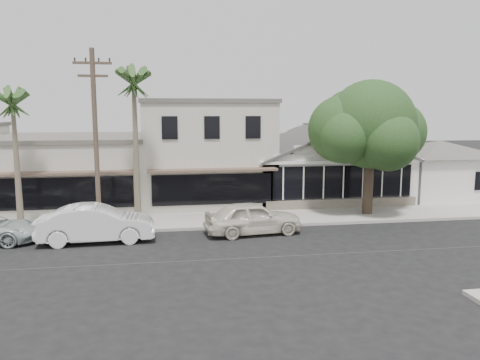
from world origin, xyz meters
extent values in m
plane|color=black|center=(0.00, 0.00, 0.00)|extent=(140.00, 140.00, 0.00)
cube|color=#9E9991|center=(-8.00, 6.75, 0.07)|extent=(90.00, 3.50, 0.15)
cube|color=white|center=(5.00, 12.50, 1.50)|extent=(10.00, 8.00, 3.00)
cube|color=black|center=(5.00, 8.44, 1.75)|extent=(8.80, 0.10, 2.00)
cube|color=#60564C|center=(5.00, 8.45, 0.35)|extent=(9.60, 0.18, 0.70)
cube|color=white|center=(13.20, 11.50, 1.50)|extent=(6.00, 6.00, 3.00)
cube|color=beige|center=(-3.00, 13.50, 3.25)|extent=(8.00, 10.00, 6.50)
cube|color=beige|center=(-12.00, 13.50, 2.10)|extent=(10.00, 10.00, 4.20)
cylinder|color=brown|center=(-9.00, 5.20, 4.50)|extent=(0.24, 0.24, 9.00)
cube|color=brown|center=(-9.00, 5.20, 8.30)|extent=(1.80, 0.12, 0.12)
cube|color=brown|center=(-9.00, 5.20, 7.70)|extent=(1.40, 0.12, 0.12)
imported|color=beige|center=(-1.46, 3.80, 0.81)|extent=(4.98, 2.49, 1.63)
imported|color=white|center=(-8.90, 3.53, 0.87)|extent=(5.35, 2.06, 1.74)
cylinder|color=#45382A|center=(5.83, 6.69, 1.54)|extent=(0.58, 0.58, 3.08)
sphere|color=#1C3716|center=(5.83, 6.69, 5.29)|extent=(5.00, 5.00, 5.00)
sphere|color=#1C3716|center=(7.56, 7.27, 4.81)|extent=(3.66, 3.66, 3.66)
sphere|color=#1C3716|center=(4.29, 7.07, 5.00)|extent=(3.85, 3.85, 3.85)
sphere|color=#1C3716|center=(6.21, 5.25, 4.43)|extent=(3.27, 3.27, 3.27)
sphere|color=#1C3716|center=(5.25, 8.23, 5.58)|extent=(3.46, 3.46, 3.46)
sphere|color=#1C3716|center=(6.98, 8.04, 5.97)|extent=(3.08, 3.08, 3.08)
sphere|color=#1C3716|center=(4.10, 5.92, 4.62)|extent=(2.89, 2.89, 2.89)
cone|color=#726651|center=(-7.17, 6.30, 3.64)|extent=(0.38, 0.38, 7.29)
cone|color=#726651|center=(-13.09, 6.51, 3.12)|extent=(0.36, 0.36, 6.24)
camera|label=1|loc=(-5.63, -18.39, 6.05)|focal=35.00mm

